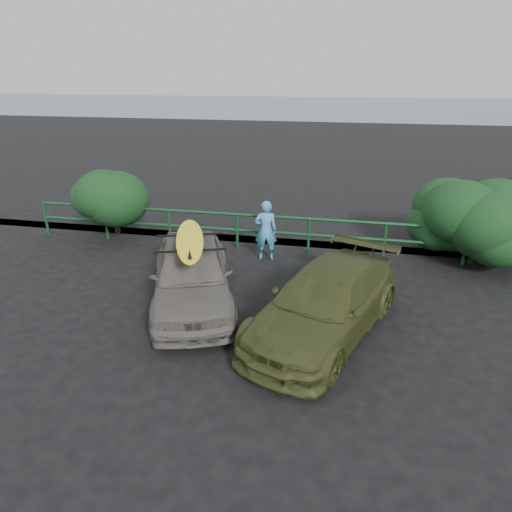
{
  "coord_description": "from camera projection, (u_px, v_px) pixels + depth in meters",
  "views": [
    {
      "loc": [
        1.96,
        -6.71,
        4.69
      ],
      "look_at": [
        0.15,
        2.03,
        1.05
      ],
      "focal_mm": 32.0,
      "sensor_mm": 36.0,
      "label": 1
    }
  ],
  "objects": [
    {
      "name": "ocean",
      "position": [
        340.0,
        107.0,
        62.63
      ],
      "size": [
        200.0,
        200.0,
        0.0
      ],
      "primitive_type": "plane",
      "color": "slate",
      "rests_on": "ground"
    },
    {
      "name": "ground",
      "position": [
        225.0,
        351.0,
        8.22
      ],
      "size": [
        80.0,
        80.0,
        0.0
      ],
      "primitive_type": "plane",
      "color": "black"
    },
    {
      "name": "surfboard",
      "position": [
        190.0,
        239.0,
        9.31
      ],
      "size": [
        1.43,
        2.73,
        0.08
      ],
      "primitive_type": "ellipsoid",
      "rotation": [
        0.0,
        0.0,
        0.34
      ],
      "color": "yellow",
      "rests_on": "roof_rack"
    },
    {
      "name": "olive_vehicle",
      "position": [
        325.0,
        303.0,
        8.56
      ],
      "size": [
        3.22,
        4.71,
        1.27
      ],
      "primitive_type": "imported",
      "rotation": [
        0.0,
        0.0,
        -0.37
      ],
      "color": "#3D441E",
      "rests_on": "ground"
    },
    {
      "name": "guardrail",
      "position": [
        272.0,
        233.0,
        12.56
      ],
      "size": [
        14.0,
        0.08,
        1.04
      ],
      "primitive_type": null,
      "color": "#144824",
      "rests_on": "ground"
    },
    {
      "name": "roof_rack",
      "position": [
        190.0,
        242.0,
        9.34
      ],
      "size": [
        1.66,
        1.41,
        0.05
      ],
      "primitive_type": null,
      "rotation": [
        0.0,
        0.0,
        0.34
      ],
      "color": "black",
      "rests_on": "sedan"
    },
    {
      "name": "shrub_left",
      "position": [
        117.0,
        205.0,
        13.65
      ],
      "size": [
        3.2,
        2.4,
        1.92
      ],
      "primitive_type": null,
      "color": "#163D1A",
      "rests_on": "ground"
    },
    {
      "name": "sedan",
      "position": [
        192.0,
        274.0,
        9.61
      ],
      "size": [
        2.93,
        4.41,
        1.4
      ],
      "primitive_type": "imported",
      "rotation": [
        0.0,
        0.0,
        0.34
      ],
      "color": "#67615C",
      "rests_on": "ground"
    },
    {
      "name": "shrub_right",
      "position": [
        464.0,
        224.0,
        11.91
      ],
      "size": [
        3.2,
        2.4,
        1.91
      ],
      "primitive_type": null,
      "color": "#163D1A",
      "rests_on": "ground"
    },
    {
      "name": "man",
      "position": [
        266.0,
        230.0,
        11.93
      ],
      "size": [
        0.65,
        0.49,
        1.6
      ],
      "primitive_type": "imported",
      "rotation": [
        0.0,
        0.0,
        3.35
      ],
      "color": "#439AC9",
      "rests_on": "ground"
    }
  ]
}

